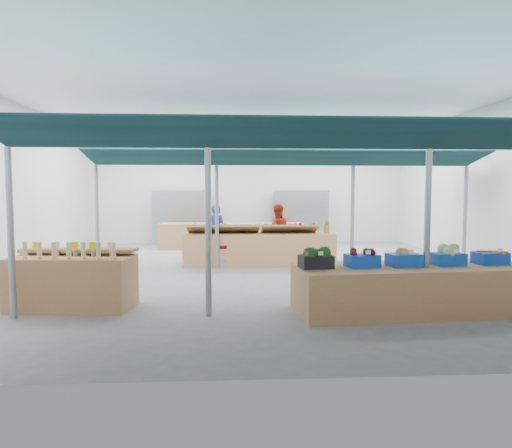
# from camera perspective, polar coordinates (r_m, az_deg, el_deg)

# --- Properties ---
(floor) EXTENTS (13.00, 13.00, 0.00)m
(floor) POSITION_cam_1_polar(r_m,az_deg,el_deg) (11.30, 0.15, -5.95)
(floor) COLOR slate
(floor) RESTS_ON ground
(hall) EXTENTS (13.00, 13.00, 13.00)m
(hall) POSITION_cam_1_polar(r_m,az_deg,el_deg) (12.59, -0.24, 7.15)
(hall) COLOR silver
(hall) RESTS_ON ground
(pole_grid) EXTENTS (10.00, 4.60, 3.00)m
(pole_grid) POSITION_cam_1_polar(r_m,az_deg,el_deg) (9.47, 5.31, 3.13)
(pole_grid) COLOR gray
(pole_grid) RESTS_ON floor
(awnings) EXTENTS (9.50, 7.08, 0.30)m
(awnings) POSITION_cam_1_polar(r_m,az_deg,el_deg) (9.51, 5.35, 8.98)
(awnings) COLOR #0A252E
(awnings) RESTS_ON pole_grid
(back_shelving_left) EXTENTS (2.00, 0.50, 2.00)m
(back_shelving_left) POSITION_cam_1_polar(r_m,az_deg,el_deg) (17.24, -9.36, 0.78)
(back_shelving_left) COLOR #B23F33
(back_shelving_left) RESTS_ON floor
(back_shelving_right) EXTENTS (2.00, 0.50, 2.00)m
(back_shelving_right) POSITION_cam_1_polar(r_m,az_deg,el_deg) (17.35, 5.59, 0.83)
(back_shelving_right) COLOR #B23F33
(back_shelving_right) RESTS_ON floor
(bottle_shelf) EXTENTS (2.06, 1.36, 1.16)m
(bottle_shelf) POSITION_cam_1_polar(r_m,az_deg,el_deg) (8.32, -21.84, -6.52)
(bottle_shelf) COLOR #996B43
(bottle_shelf) RESTS_ON floor
(veg_counter) EXTENTS (3.99, 1.59, 0.76)m
(veg_counter) POSITION_cam_1_polar(r_m,az_deg,el_deg) (7.96, 19.32, -7.63)
(veg_counter) COLOR #996B43
(veg_counter) RESTS_ON floor
(fruit_counter) EXTENTS (4.01, 0.97, 0.86)m
(fruit_counter) POSITION_cam_1_polar(r_m,az_deg,el_deg) (12.27, 0.38, -3.13)
(fruit_counter) COLOR #996B43
(fruit_counter) RESTS_ON floor
(far_counter) EXTENTS (4.95, 1.21, 0.88)m
(far_counter) POSITION_cam_1_polar(r_m,az_deg,el_deg) (15.78, -3.04, -1.50)
(far_counter) COLOR #996B43
(far_counter) RESTS_ON floor
(vendor_left) EXTENTS (0.59, 0.39, 1.60)m
(vendor_left) POSITION_cam_1_polar(r_m,az_deg,el_deg) (13.31, -5.08, -0.97)
(vendor_left) COLOR #1C35BC
(vendor_left) RESTS_ON floor
(vendor_right) EXTENTS (0.78, 0.61, 1.60)m
(vendor_right) POSITION_cam_1_polar(r_m,az_deg,el_deg) (13.37, 2.66, -0.94)
(vendor_right) COLOR #AE2F15
(vendor_right) RESTS_ON floor
(crate_broccoli) EXTENTS (0.55, 0.44, 0.35)m
(crate_broccoli) POSITION_cam_1_polar(r_m,az_deg,el_deg) (7.27, 7.49, -4.22)
(crate_broccoli) COLOR black
(crate_broccoli) RESTS_ON veg_counter
(crate_beets) EXTENTS (0.55, 0.44, 0.29)m
(crate_beets) POSITION_cam_1_polar(r_m,az_deg,el_deg) (7.50, 13.10, -4.23)
(crate_beets) COLOR #1046B4
(crate_beets) RESTS_ON veg_counter
(crate_celeriac) EXTENTS (0.55, 0.44, 0.31)m
(crate_celeriac) POSITION_cam_1_polar(r_m,az_deg,el_deg) (7.78, 17.98, -3.95)
(crate_celeriac) COLOR #1046B4
(crate_celeriac) RESTS_ON veg_counter
(crate_cabbage) EXTENTS (0.55, 0.44, 0.35)m
(crate_cabbage) POSITION_cam_1_polar(r_m,az_deg,el_deg) (8.13, 22.82, -3.63)
(crate_cabbage) COLOR #1046B4
(crate_cabbage) RESTS_ON veg_counter
(crate_carrots) EXTENTS (0.55, 0.44, 0.29)m
(crate_carrots) POSITION_cam_1_polar(r_m,az_deg,el_deg) (8.54, 27.21, -3.73)
(crate_carrots) COLOR #1046B4
(crate_carrots) RESTS_ON veg_counter
(sparrow) EXTENTS (0.12, 0.09, 0.11)m
(sparrow) POSITION_cam_1_polar(r_m,az_deg,el_deg) (7.09, 6.43, -3.70)
(sparrow) COLOR brown
(sparrow) RESTS_ON crate_broccoli
(pole_ribbon) EXTENTS (0.12, 0.12, 0.28)m
(pole_ribbon) POSITION_cam_1_polar(r_m,az_deg,el_deg) (7.09, -4.10, -3.09)
(pole_ribbon) COLOR #AA0B16
(pole_ribbon) RESTS_ON pole_grid
(apple_heap_yellow) EXTENTS (1.91, 0.72, 0.27)m
(apple_heap_yellow) POSITION_cam_1_polar(r_m,az_deg,el_deg) (12.10, -4.11, -0.41)
(apple_heap_yellow) COLOR #997247
(apple_heap_yellow) RESTS_ON fruit_counter
(apple_heap_red) EXTENTS (1.51, 0.71, 0.27)m
(apple_heap_red) POSITION_cam_1_polar(r_m,az_deg,el_deg) (12.19, 4.22, -0.37)
(apple_heap_red) COLOR #997247
(apple_heap_red) RESTS_ON fruit_counter
(pineapple) EXTENTS (0.14, 0.14, 0.39)m
(pineapple) POSITION_cam_1_polar(r_m,az_deg,el_deg) (12.35, 8.84, -0.28)
(pineapple) COLOR #8C6019
(pineapple) RESTS_ON fruit_counter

